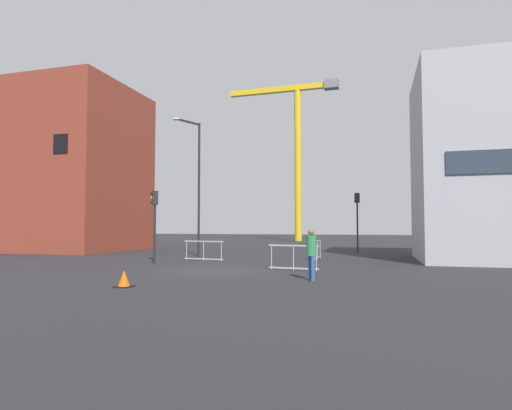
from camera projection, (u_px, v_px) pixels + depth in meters
name	position (u px, v px, depth m)	size (l,w,h in m)	color
ground	(214.00, 270.00, 17.82)	(160.00, 160.00, 0.00)	#28282B
brick_building	(69.00, 170.00, 32.95)	(9.94, 8.94, 12.53)	brown
construction_crane	(296.00, 137.00, 54.56)	(14.50, 1.31, 20.42)	yellow
streetlamp_tall	(196.00, 177.00, 25.89)	(1.03, 1.92, 8.29)	#232326
traffic_light_near	(155.00, 214.00, 21.12)	(0.38, 0.36, 3.64)	#232326
traffic_light_crosswalk	(357.00, 213.00, 29.87)	(0.38, 0.35, 4.23)	#2D2D30
pedestrian_walking	(311.00, 250.00, 14.45)	(0.34, 0.34, 1.78)	#33519E
safety_barrier_right_run	(293.00, 257.00, 17.72)	(2.18, 0.30, 1.08)	#B2B5BA
safety_barrier_rear	(204.00, 250.00, 22.79)	(2.39, 0.38, 1.08)	#B2B5BA
safety_barrier_front	(317.00, 250.00, 23.34)	(0.11, 2.24, 1.08)	#B2B5BA
traffic_cone_striped	(124.00, 279.00, 12.92)	(0.51, 0.51, 0.52)	black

